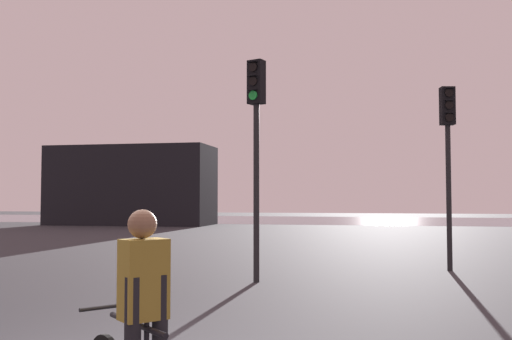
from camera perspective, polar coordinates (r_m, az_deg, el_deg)
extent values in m
cube|color=slate|center=(44.25, 8.17, -4.99)|extent=(80.00, 16.00, 0.01)
cube|color=black|center=(37.31, -12.33, -1.53)|extent=(10.32, 4.00, 4.99)
cylinder|color=black|center=(11.59, 0.04, -2.25)|extent=(0.12, 0.12, 3.62)
cube|color=black|center=(11.83, 0.04, 8.77)|extent=(0.38, 0.33, 0.90)
cylinder|color=black|center=(11.78, -0.30, 10.26)|extent=(0.19, 0.09, 0.19)
cube|color=black|center=(11.79, -0.35, 10.80)|extent=(0.22, 0.18, 0.02)
cylinder|color=black|center=(11.72, -0.30, 8.88)|extent=(0.19, 0.09, 0.19)
cube|color=black|center=(11.72, -0.35, 9.43)|extent=(0.22, 0.18, 0.02)
cylinder|color=green|center=(11.66, -0.30, 7.49)|extent=(0.19, 0.09, 0.19)
cube|color=black|center=(11.67, -0.35, 8.03)|extent=(0.22, 0.18, 0.02)
cylinder|color=black|center=(14.14, 18.72, -2.61)|extent=(0.12, 0.12, 3.43)
cube|color=black|center=(14.30, 18.59, 6.09)|extent=(0.36, 0.30, 0.90)
cylinder|color=black|center=(14.22, 18.74, 7.32)|extent=(0.19, 0.07, 0.19)
cube|color=black|center=(14.22, 18.76, 7.77)|extent=(0.21, 0.16, 0.02)
cylinder|color=black|center=(14.18, 18.76, 6.17)|extent=(0.19, 0.07, 0.19)
cube|color=black|center=(14.17, 18.78, 6.62)|extent=(0.21, 0.16, 0.02)
cylinder|color=black|center=(14.13, 18.78, 5.01)|extent=(0.19, 0.07, 0.19)
cube|color=black|center=(14.13, 18.80, 5.46)|extent=(0.21, 0.16, 0.02)
cylinder|color=black|center=(4.13, -11.83, -14.88)|extent=(0.66, 0.59, 0.04)
cylinder|color=black|center=(4.55, -14.45, -13.09)|extent=(0.33, 0.36, 0.03)
cylinder|color=black|center=(4.03, -9.56, -14.47)|extent=(0.11, 0.11, 0.60)
cylinder|color=black|center=(3.95, -12.22, -14.71)|extent=(0.11, 0.11, 0.60)
cube|color=olive|center=(3.99, -11.16, -10.66)|extent=(0.35, 0.36, 0.54)
sphere|color=#846047|center=(3.98, -11.30, -5.32)|extent=(0.20, 0.20, 0.20)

